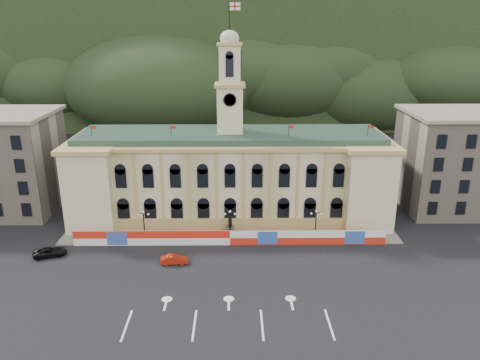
{
  "coord_description": "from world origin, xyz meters",
  "views": [
    {
      "loc": [
        0.91,
        -52.85,
        33.83
      ],
      "look_at": [
        1.63,
        18.0,
        9.99
      ],
      "focal_mm": 35.0,
      "sensor_mm": 36.0,
      "label": 1
    }
  ],
  "objects_px": {
    "red_sedan": "(174,259)",
    "statue": "(230,230)",
    "black_suv": "(50,252)",
    "lamp_center": "(230,222)"
  },
  "relations": [
    {
      "from": "statue",
      "to": "lamp_center",
      "type": "xyz_separation_m",
      "value": [
        0.0,
        -1.0,
        1.89
      ]
    },
    {
      "from": "black_suv",
      "to": "statue",
      "type": "bearing_deg",
      "value": -95.41
    },
    {
      "from": "lamp_center",
      "to": "black_suv",
      "type": "height_order",
      "value": "lamp_center"
    },
    {
      "from": "lamp_center",
      "to": "red_sedan",
      "type": "bearing_deg",
      "value": -135.52
    },
    {
      "from": "red_sedan",
      "to": "statue",
      "type": "bearing_deg",
      "value": -46.41
    },
    {
      "from": "statue",
      "to": "black_suv",
      "type": "bearing_deg",
      "value": -166.71
    },
    {
      "from": "statue",
      "to": "black_suv",
      "type": "distance_m",
      "value": 28.25
    },
    {
      "from": "lamp_center",
      "to": "black_suv",
      "type": "distance_m",
      "value": 28.14
    },
    {
      "from": "statue",
      "to": "black_suv",
      "type": "xyz_separation_m",
      "value": [
        -27.49,
        -6.49,
        -0.51
      ]
    },
    {
      "from": "red_sedan",
      "to": "black_suv",
      "type": "xyz_separation_m",
      "value": [
        -19.31,
        2.54,
        0.01
      ]
    }
  ]
}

